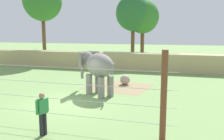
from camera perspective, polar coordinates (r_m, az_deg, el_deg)
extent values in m
plane|color=#759956|center=(13.83, -10.62, -7.54)|extent=(120.00, 120.00, 0.00)
cube|color=#937F5B|center=(17.41, 1.46, -3.90)|extent=(4.97, 4.36, 0.01)
cube|color=tan|center=(24.99, 1.82, 2.14)|extent=(36.00, 1.80, 1.76)
cylinder|color=gray|center=(15.33, -5.42, -3.33)|extent=(0.40, 0.40, 1.27)
cylinder|color=gray|center=(15.71, -3.29, -3.00)|extent=(0.40, 0.40, 1.27)
cylinder|color=gray|center=(14.29, -2.58, -4.22)|extent=(0.40, 0.40, 1.27)
cylinder|color=gray|center=(14.69, -0.37, -3.84)|extent=(0.40, 0.40, 1.27)
ellipsoid|color=gray|center=(14.77, -2.99, 1.15)|extent=(2.65, 2.40, 1.45)
ellipsoid|color=gray|center=(15.95, -6.08, 2.62)|extent=(1.31, 1.33, 1.05)
cube|color=gray|center=(15.59, -7.58, 2.44)|extent=(0.48, 0.75, 1.00)
cube|color=gray|center=(16.17, -4.28, 2.74)|extent=(0.82, 0.24, 1.00)
cylinder|color=gray|center=(16.33, -6.79, 1.44)|extent=(0.53, 0.49, 0.57)
cylinder|color=gray|center=(16.48, -6.96, 0.11)|extent=(0.40, 0.38, 0.53)
cylinder|color=gray|center=(16.60, -7.07, -1.13)|extent=(0.26, 0.26, 0.50)
cylinder|color=gray|center=(13.75, 0.19, 0.18)|extent=(0.28, 0.23, 0.72)
sphere|color=tan|center=(17.96, 3.10, -2.31)|extent=(0.74, 0.74, 0.74)
cylinder|color=brown|center=(8.79, 12.10, -6.11)|extent=(0.23, 0.23, 3.31)
cylinder|color=#B7B7BC|center=(10.89, -18.66, -9.22)|extent=(11.96, 0.02, 0.02)
cylinder|color=#B7B7BC|center=(10.71, -18.84, -5.93)|extent=(11.96, 0.02, 0.02)
cylinder|color=#B7B7BC|center=(10.57, -19.02, -2.55)|extent=(11.96, 0.02, 0.02)
cylinder|color=#B7B7BC|center=(10.46, -19.20, 0.92)|extent=(11.96, 0.02, 0.02)
cylinder|color=#B7B7BC|center=(10.39, -19.39, 4.45)|extent=(11.96, 0.02, 0.02)
cylinder|color=#232328|center=(9.73, -16.35, -12.31)|extent=(0.15, 0.15, 0.88)
cylinder|color=#232328|center=(9.81, -15.58, -12.08)|extent=(0.15, 0.15, 0.88)
cube|color=#338C4C|center=(9.54, -16.16, -8.16)|extent=(0.34, 0.42, 0.56)
sphere|color=#A87A5B|center=(9.43, -16.26, -5.84)|extent=(0.22, 0.22, 0.22)
cylinder|color=#338C4C|center=(9.41, -17.35, -8.46)|extent=(0.12, 0.12, 0.54)
cylinder|color=#338C4C|center=(9.67, -15.00, -7.87)|extent=(0.12, 0.12, 0.54)
cube|color=black|center=(9.81, -15.14, -8.98)|extent=(0.04, 0.07, 0.14)
cylinder|color=brown|center=(29.92, 7.14, 5.41)|extent=(0.44, 0.44, 4.03)
ellipsoid|color=#33752D|center=(29.91, 7.28, 12.42)|extent=(3.86, 3.86, 4.05)
cylinder|color=brown|center=(31.00, -15.73, 6.71)|extent=(0.44, 0.44, 5.59)
ellipsoid|color=#33752D|center=(31.19, -16.12, 15.49)|extent=(4.65, 4.65, 4.88)
cylinder|color=brown|center=(29.48, 4.89, 5.69)|extent=(0.44, 0.44, 4.33)
ellipsoid|color=#286633|center=(29.50, 4.99, 13.26)|extent=(4.07, 4.07, 4.27)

